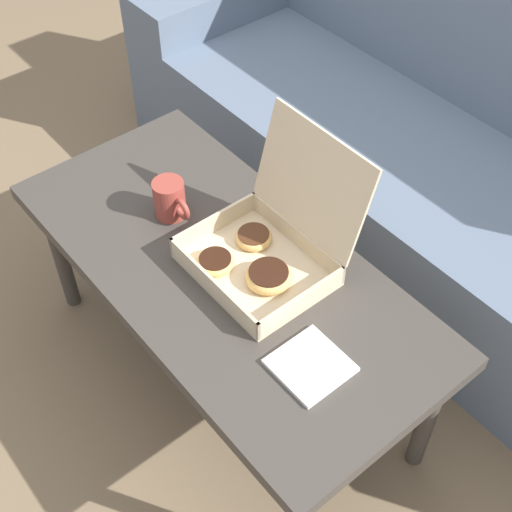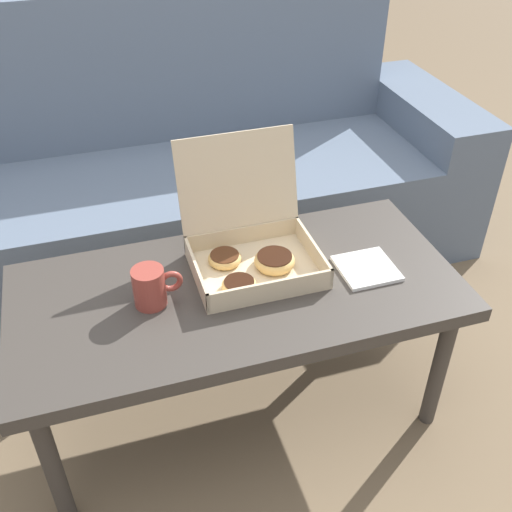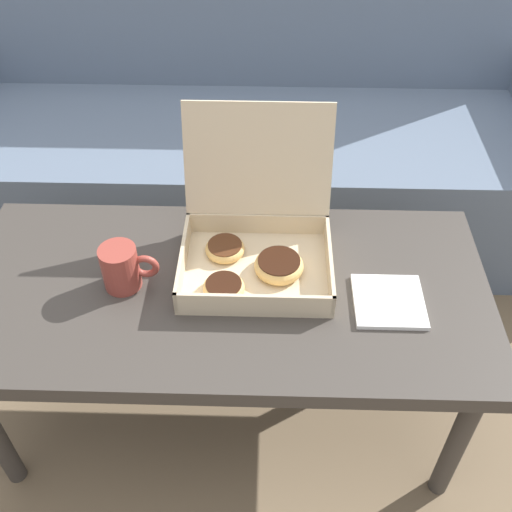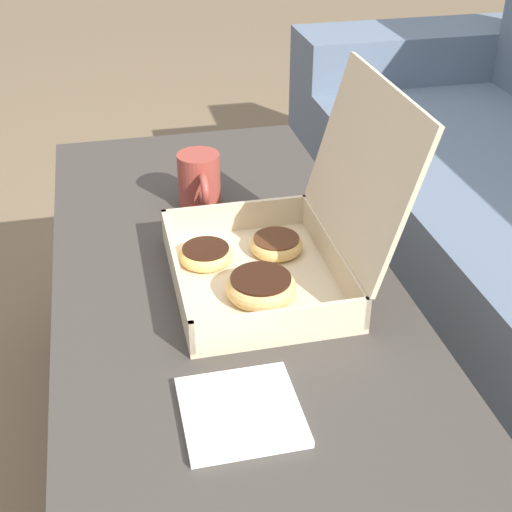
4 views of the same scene
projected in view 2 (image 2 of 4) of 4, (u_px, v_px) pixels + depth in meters
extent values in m
plane|color=#756047|center=(233.00, 387.00, 1.88)|extent=(12.00, 12.00, 0.00)
cube|color=slate|center=(186.00, 225.00, 2.23)|extent=(1.79, 0.56, 0.42)
cube|color=slate|center=(161.00, 116.00, 2.36)|extent=(1.79, 0.20, 0.97)
cube|color=slate|center=(417.00, 158.00, 2.51)|extent=(0.24, 0.76, 0.56)
cube|color=#3D3833|center=(237.00, 292.00, 1.55)|extent=(1.15, 0.54, 0.04)
cylinder|color=#3D3833|center=(53.00, 467.00, 1.40)|extent=(0.04, 0.04, 0.43)
cylinder|color=#3D3833|center=(439.00, 368.00, 1.65)|extent=(0.04, 0.04, 0.43)
cylinder|color=#3D3833|center=(47.00, 344.00, 1.73)|extent=(0.04, 0.04, 0.43)
cylinder|color=#3D3833|center=(371.00, 277.00, 1.97)|extent=(0.04, 0.04, 0.43)
cube|color=beige|center=(256.00, 270.00, 1.59)|extent=(0.33, 0.26, 0.01)
cube|color=beige|center=(271.00, 290.00, 1.47)|extent=(0.33, 0.01, 0.05)
cube|color=beige|center=(242.00, 235.00, 1.66)|extent=(0.33, 0.01, 0.05)
cube|color=beige|center=(196.00, 272.00, 1.53)|extent=(0.01, 0.26, 0.05)
cube|color=beige|center=(313.00, 250.00, 1.61)|extent=(0.01, 0.26, 0.05)
cube|color=beige|center=(238.00, 181.00, 1.60)|extent=(0.33, 0.08, 0.25)
torus|color=#E0B266|center=(275.00, 261.00, 1.58)|extent=(0.11, 0.11, 0.03)
cylinder|color=black|center=(275.00, 258.00, 1.58)|extent=(0.09, 0.09, 0.02)
torus|color=#E0B266|center=(225.00, 259.00, 1.60)|extent=(0.09, 0.09, 0.03)
cylinder|color=#472614|center=(225.00, 256.00, 1.59)|extent=(0.08, 0.08, 0.01)
torus|color=#E0B266|center=(241.00, 285.00, 1.51)|extent=(0.09, 0.09, 0.03)
cylinder|color=black|center=(241.00, 283.00, 1.50)|extent=(0.08, 0.08, 0.01)
cylinder|color=#993D33|center=(149.00, 287.00, 1.45)|extent=(0.08, 0.08, 0.10)
torus|color=#993D33|center=(171.00, 281.00, 1.46)|extent=(0.06, 0.01, 0.06)
cube|color=white|center=(367.00, 268.00, 1.59)|extent=(0.15, 0.15, 0.01)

